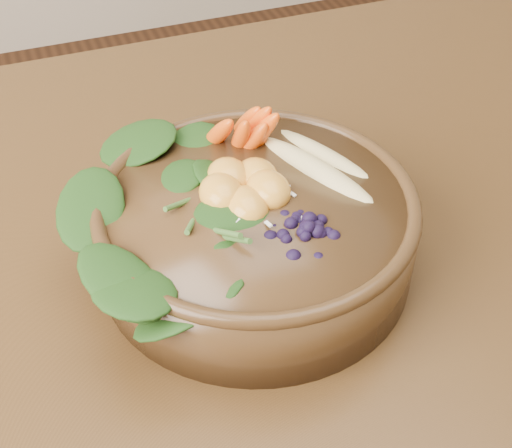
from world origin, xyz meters
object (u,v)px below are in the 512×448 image
object	(u,v)px
dining_table	(459,276)
stoneware_bowl	(256,233)
banana_halves	(320,148)
blueberry_pile	(307,214)
mandarin_cluster	(244,176)
kale_heap	(172,170)
carrot_cluster	(242,105)

from	to	relation	value
dining_table	stoneware_bowl	distance (m)	0.26
banana_halves	stoneware_bowl	bearing A→B (deg)	-177.26
banana_halves	blueberry_pile	world-z (taller)	blueberry_pile
dining_table	mandarin_cluster	size ratio (longest dim) A/B	18.76
mandarin_cluster	blueberry_pile	distance (m)	0.07
mandarin_cluster	blueberry_pile	bearing A→B (deg)	-68.18
kale_heap	stoneware_bowl	bearing A→B (deg)	-32.04
stoneware_bowl	mandarin_cluster	bearing A→B (deg)	104.75
kale_heap	blueberry_pile	xyz separation A→B (m)	(0.08, -0.09, -0.00)
kale_heap	banana_halves	bearing A→B (deg)	-2.46
dining_table	stoneware_bowl	xyz separation A→B (m)	(-0.23, 0.01, 0.13)
kale_heap	carrot_cluster	world-z (taller)	carrot_cluster
dining_table	blueberry_pile	world-z (taller)	blueberry_pile
mandarin_cluster	stoneware_bowl	bearing A→B (deg)	-75.25
stoneware_bowl	carrot_cluster	size ratio (longest dim) A/B	3.62
stoneware_bowl	kale_heap	world-z (taller)	kale_heap
banana_halves	mandarin_cluster	size ratio (longest dim) A/B	1.83
kale_heap	blueberry_pile	distance (m)	0.12
carrot_cluster	banana_halves	distance (m)	0.08
stoneware_bowl	banana_halves	distance (m)	0.09
kale_heap	banana_halves	xyz separation A→B (m)	(0.13, -0.01, -0.01)
banana_halves	blueberry_pile	bearing A→B (deg)	-141.51
carrot_cluster	mandarin_cluster	size ratio (longest dim) A/B	0.87
kale_heap	blueberry_pile	size ratio (longest dim) A/B	1.42
dining_table	kale_heap	distance (m)	0.34
kale_heap	carrot_cluster	size ratio (longest dim) A/B	2.38
dining_table	stoneware_bowl	world-z (taller)	stoneware_bowl
blueberry_pile	dining_table	bearing A→B (deg)	12.48
dining_table	kale_heap	bearing A→B (deg)	171.47
stoneware_bowl	mandarin_cluster	distance (m)	0.05
kale_heap	blueberry_pile	bearing A→B (deg)	-47.11
stoneware_bowl	banana_halves	world-z (taller)	banana_halves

